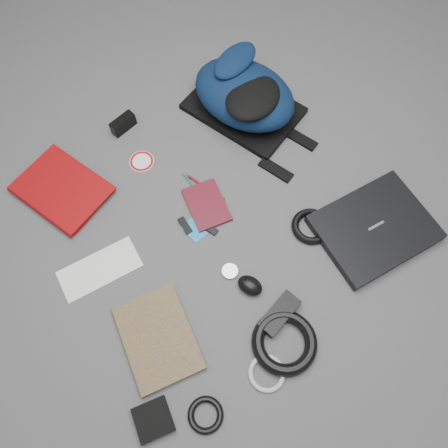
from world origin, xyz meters
TOP-DOWN VIEW (x-y plane):
  - ground at (0.00, 0.00)m, footprint 4.00×4.00m
  - backpack at (0.34, 0.32)m, footprint 0.39×0.48m
  - laptop at (0.37, -0.31)m, footprint 0.39×0.32m
  - textbook_red at (-0.45, 0.40)m, footprint 0.29×0.34m
  - comic_book at (-0.46, -0.14)m, footprint 0.25×0.31m
  - envelope at (-0.39, 0.12)m, footprint 0.26×0.15m
  - dvd_case at (0.00, 0.09)m, footprint 0.16×0.19m
  - compact_camera at (-0.04, 0.52)m, footprint 0.10×0.05m
  - sticker_disc at (-0.07, 0.37)m, footprint 0.09×0.09m
  - pen_teal at (0.01, 0.17)m, footprint 0.01×0.14m
  - pen_red at (0.04, 0.15)m, footprint 0.05×0.15m
  - id_badge at (-0.08, 0.05)m, footprint 0.06×0.08m
  - usb_black at (-0.10, 0.08)m, footprint 0.03×0.06m
  - key_fob at (-0.04, 0.01)m, footprint 0.03×0.04m
  - mouse at (-0.06, -0.21)m, footprint 0.08×0.09m
  - headphone_left at (-0.32, -0.11)m, footprint 0.05×0.05m
  - headphone_right at (-0.08, -0.13)m, footprint 0.05×0.05m
  - cable_coil at (0.22, -0.18)m, footprint 0.15×0.15m
  - power_brick at (-0.05, -0.32)m, footprint 0.14×0.08m
  - power_cord_coil at (-0.09, -0.40)m, footprint 0.25×0.25m
  - pouch at (-0.50, -0.33)m, footprint 0.12×0.12m
  - earbud_coil at (-0.38, -0.41)m, footprint 0.11×0.11m
  - white_cable_coil at (-0.19, -0.43)m, footprint 0.10×0.10m

SIDE VIEW (x-z plane):
  - ground at x=0.00m, z-range 0.00..0.00m
  - sticker_disc at x=-0.07m, z-range 0.00..0.00m
  - id_badge at x=-0.08m, z-range 0.00..0.00m
  - envelope at x=-0.39m, z-range 0.00..0.00m
  - pen_teal at x=0.01m, z-range 0.00..0.01m
  - pen_red at x=0.04m, z-range 0.00..0.01m
  - key_fob at x=-0.04m, z-range 0.00..0.01m
  - usb_black at x=-0.10m, z-range 0.00..0.01m
  - headphone_left at x=-0.32m, z-range 0.00..0.01m
  - headphone_right at x=-0.08m, z-range 0.00..0.01m
  - dvd_case at x=0.00m, z-range 0.00..0.01m
  - white_cable_coil at x=-0.19m, z-range 0.00..0.01m
  - earbud_coil at x=-0.38m, z-range 0.00..0.02m
  - comic_book at x=-0.46m, z-range 0.00..0.02m
  - cable_coil at x=0.22m, z-range 0.00..0.02m
  - pouch at x=-0.50m, z-range 0.00..0.02m
  - textbook_red at x=-0.45m, z-range 0.00..0.03m
  - power_brick at x=-0.05m, z-range 0.00..0.03m
  - laptop at x=0.37m, z-range 0.00..0.03m
  - power_cord_coil at x=-0.09m, z-range 0.00..0.04m
  - mouse at x=-0.06m, z-range 0.00..0.04m
  - compact_camera at x=-0.04m, z-range 0.00..0.05m
  - backpack at x=0.34m, z-range 0.00..0.18m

